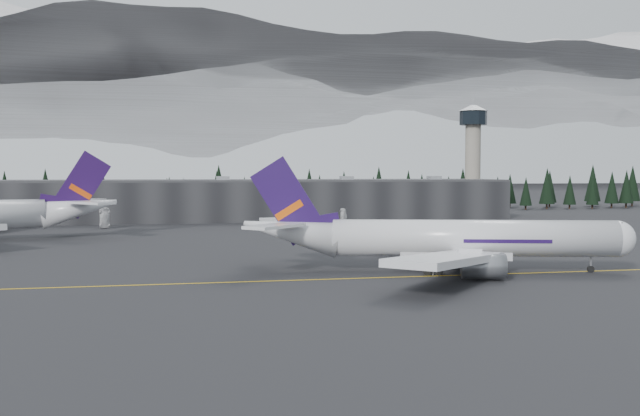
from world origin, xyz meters
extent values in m
plane|color=black|center=(0.00, 0.00, 0.00)|extent=(1400.00, 1400.00, 0.00)
cube|color=gold|center=(0.00, -2.00, 0.01)|extent=(400.00, 0.40, 0.02)
cube|color=black|center=(0.00, 125.00, 6.00)|extent=(160.00, 30.00, 12.00)
cube|color=#333335|center=(0.00, 125.00, 12.30)|extent=(160.00, 30.00, 0.60)
cylinder|color=gray|center=(75.00, 128.00, 16.00)|extent=(5.20, 5.20, 32.00)
cylinder|color=black|center=(75.00, 128.00, 33.25)|extent=(9.20, 9.20, 4.50)
cone|color=silver|center=(75.00, 128.00, 36.70)|extent=(10.00, 10.00, 2.00)
cube|color=black|center=(0.00, 162.00, 7.50)|extent=(360.00, 20.00, 15.00)
cylinder|color=silver|center=(20.19, 1.41, 5.13)|extent=(42.95, 16.28, 5.60)
sphere|color=silver|center=(40.95, -4.02, 5.13)|extent=(5.60, 5.60, 5.60)
cone|color=silver|center=(-6.90, 8.50, 5.97)|extent=(16.58, 9.38, 8.11)
cube|color=silver|center=(18.43, 16.82, 3.64)|extent=(13.30, 27.17, 2.39)
cylinder|color=gray|center=(22.55, 10.44, 2.05)|extent=(6.77, 4.97, 3.55)
cube|color=silver|center=(11.11, -11.16, 3.64)|extent=(23.21, 24.29, 2.39)
cylinder|color=gray|center=(17.83, -7.62, 2.05)|extent=(6.77, 4.97, 3.55)
cube|color=#220F46|center=(-7.35, 8.61, 10.73)|extent=(11.55, 3.44, 13.90)
cube|color=#D4500C|center=(-7.17, 8.57, 9.33)|extent=(4.53, 1.66, 3.42)
cube|color=silver|center=(-7.29, 14.39, 7.28)|extent=(6.77, 11.01, 0.47)
cube|color=silver|center=(-10.12, 3.55, 7.28)|extent=(10.20, 10.25, 0.47)
cylinder|color=black|center=(37.34, -3.07, 1.40)|extent=(0.47, 0.47, 2.80)
cylinder|color=black|center=(14.93, 7.13, 1.40)|extent=(0.47, 0.47, 2.80)
cylinder|color=black|center=(12.80, -1.00, 1.40)|extent=(0.47, 0.47, 2.80)
cone|color=silver|center=(-46.34, 71.33, 6.79)|extent=(18.72, 9.72, 9.22)
cube|color=#250E43|center=(-45.82, 71.43, 12.20)|extent=(13.28, 3.14, 15.80)
cube|color=#D3460C|center=(-46.03, 71.39, 10.61)|extent=(5.19, 1.59, 3.89)
cube|color=silver|center=(-43.02, 65.50, 8.28)|extent=(11.28, 11.92, 0.53)
cube|color=silver|center=(-45.50, 77.99, 8.28)|extent=(8.27, 12.59, 0.53)
imported|color=silver|center=(-43.21, 96.70, 0.79)|extent=(3.38, 6.00, 1.58)
imported|color=silver|center=(22.95, 99.18, 0.79)|extent=(4.85, 4.25, 1.58)
camera|label=1|loc=(-24.24, -100.33, 15.43)|focal=40.00mm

